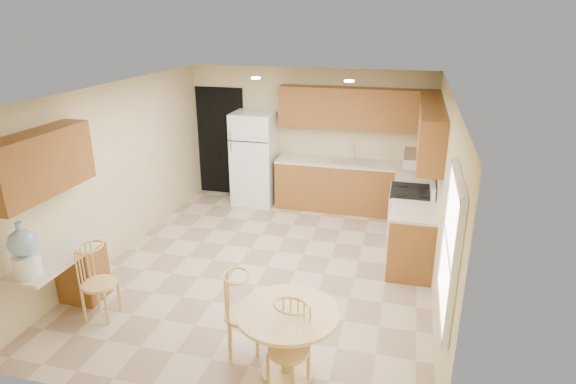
% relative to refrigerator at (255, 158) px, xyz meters
% --- Properties ---
extents(floor, '(5.50, 5.50, 0.00)m').
position_rel_refrigerator_xyz_m(floor, '(0.95, -2.40, -0.86)').
color(floor, tan).
rests_on(floor, ground).
extents(ceiling, '(4.50, 5.50, 0.02)m').
position_rel_refrigerator_xyz_m(ceiling, '(0.95, -2.40, 1.64)').
color(ceiling, white).
rests_on(ceiling, wall_back).
extents(wall_back, '(4.50, 0.02, 2.50)m').
position_rel_refrigerator_xyz_m(wall_back, '(0.95, 0.35, 0.39)').
color(wall_back, beige).
rests_on(wall_back, floor).
extents(wall_front, '(4.50, 0.02, 2.50)m').
position_rel_refrigerator_xyz_m(wall_front, '(0.95, -5.15, 0.39)').
color(wall_front, beige).
rests_on(wall_front, floor).
extents(wall_left, '(0.02, 5.50, 2.50)m').
position_rel_refrigerator_xyz_m(wall_left, '(-1.30, -2.40, 0.39)').
color(wall_left, beige).
rests_on(wall_left, floor).
extents(wall_right, '(0.02, 5.50, 2.50)m').
position_rel_refrigerator_xyz_m(wall_right, '(3.20, -2.40, 0.39)').
color(wall_right, beige).
rests_on(wall_right, floor).
extents(doorway, '(0.90, 0.02, 2.10)m').
position_rel_refrigerator_xyz_m(doorway, '(-0.80, 0.34, 0.19)').
color(doorway, black).
rests_on(doorway, floor).
extents(base_cab_back, '(2.75, 0.60, 0.87)m').
position_rel_refrigerator_xyz_m(base_cab_back, '(1.83, 0.05, -0.43)').
color(base_cab_back, brown).
rests_on(base_cab_back, floor).
extents(counter_back, '(2.75, 0.63, 0.04)m').
position_rel_refrigerator_xyz_m(counter_back, '(1.83, 0.05, 0.03)').
color(counter_back, beige).
rests_on(counter_back, base_cab_back).
extents(base_cab_right_a, '(0.60, 0.59, 0.87)m').
position_rel_refrigerator_xyz_m(base_cab_right_a, '(2.90, -0.54, -0.43)').
color(base_cab_right_a, brown).
rests_on(base_cab_right_a, floor).
extents(counter_right_a, '(0.63, 0.59, 0.04)m').
position_rel_refrigerator_xyz_m(counter_right_a, '(2.90, -0.54, 0.03)').
color(counter_right_a, beige).
rests_on(counter_right_a, base_cab_right_a).
extents(base_cab_right_b, '(0.60, 0.80, 0.87)m').
position_rel_refrigerator_xyz_m(base_cab_right_b, '(2.90, -2.00, -0.43)').
color(base_cab_right_b, brown).
rests_on(base_cab_right_b, floor).
extents(counter_right_b, '(0.63, 0.80, 0.04)m').
position_rel_refrigerator_xyz_m(counter_right_b, '(2.90, -2.00, 0.03)').
color(counter_right_b, beige).
rests_on(counter_right_b, base_cab_right_b).
extents(upper_cab_back, '(2.75, 0.33, 0.70)m').
position_rel_refrigerator_xyz_m(upper_cab_back, '(1.83, 0.19, 0.99)').
color(upper_cab_back, brown).
rests_on(upper_cab_back, wall_back).
extents(upper_cab_right, '(0.33, 2.42, 0.70)m').
position_rel_refrigerator_xyz_m(upper_cab_right, '(3.04, -1.19, 0.99)').
color(upper_cab_right, brown).
rests_on(upper_cab_right, wall_right).
extents(upper_cab_left, '(0.33, 1.40, 0.70)m').
position_rel_refrigerator_xyz_m(upper_cab_left, '(-1.13, -4.00, 0.99)').
color(upper_cab_left, brown).
rests_on(upper_cab_left, wall_left).
extents(sink, '(0.78, 0.44, 0.01)m').
position_rel_refrigerator_xyz_m(sink, '(1.80, 0.05, 0.05)').
color(sink, silver).
rests_on(sink, counter_back).
extents(range_hood, '(0.50, 0.76, 0.14)m').
position_rel_refrigerator_xyz_m(range_hood, '(2.95, -1.22, 0.56)').
color(range_hood, silver).
rests_on(range_hood, upper_cab_right).
extents(desk_pedestal, '(0.48, 0.42, 0.72)m').
position_rel_refrigerator_xyz_m(desk_pedestal, '(-1.05, -3.72, -0.50)').
color(desk_pedestal, brown).
rests_on(desk_pedestal, floor).
extents(desk_top, '(0.50, 1.20, 0.04)m').
position_rel_refrigerator_xyz_m(desk_top, '(-1.05, -4.10, -0.11)').
color(desk_top, beige).
rests_on(desk_top, desk_pedestal).
extents(window, '(0.06, 1.12, 1.30)m').
position_rel_refrigerator_xyz_m(window, '(3.18, -4.25, 0.64)').
color(window, white).
rests_on(window, wall_right).
extents(can_light_a, '(0.14, 0.14, 0.02)m').
position_rel_refrigerator_xyz_m(can_light_a, '(0.45, -1.20, 1.62)').
color(can_light_a, white).
rests_on(can_light_a, ceiling).
extents(can_light_b, '(0.14, 0.14, 0.02)m').
position_rel_refrigerator_xyz_m(can_light_b, '(1.85, -1.20, 1.62)').
color(can_light_b, white).
rests_on(can_light_b, ceiling).
extents(refrigerator, '(0.76, 0.74, 1.72)m').
position_rel_refrigerator_xyz_m(refrigerator, '(0.00, 0.00, 0.00)').
color(refrigerator, white).
rests_on(refrigerator, floor).
extents(stove, '(0.65, 0.76, 1.09)m').
position_rel_refrigerator_xyz_m(stove, '(2.88, -1.22, -0.39)').
color(stove, white).
rests_on(stove, floor).
extents(dining_table, '(0.99, 0.99, 0.73)m').
position_rel_refrigerator_xyz_m(dining_table, '(1.77, -4.43, -0.38)').
color(dining_table, '#DCB36E').
rests_on(dining_table, floor).
extents(chair_table_a, '(0.40, 0.51, 0.90)m').
position_rel_refrigerator_xyz_m(chair_table_a, '(1.22, -4.27, -0.31)').
color(chair_table_a, '#DCB36E').
rests_on(chair_table_a, floor).
extents(chair_table_b, '(0.39, 0.43, 0.89)m').
position_rel_refrigerator_xyz_m(chair_table_b, '(1.82, -4.68, -0.32)').
color(chair_table_b, '#DCB36E').
rests_on(chair_table_b, floor).
extents(chair_desk, '(0.40, 0.52, 0.91)m').
position_rel_refrigerator_xyz_m(chair_desk, '(-0.60, -4.10, -0.31)').
color(chair_desk, '#DCB36E').
rests_on(chair_desk, floor).
extents(water_crock, '(0.30, 0.30, 0.61)m').
position_rel_refrigerator_xyz_m(water_crock, '(-1.05, -4.52, 0.19)').
color(water_crock, white).
rests_on(water_crock, desk_top).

